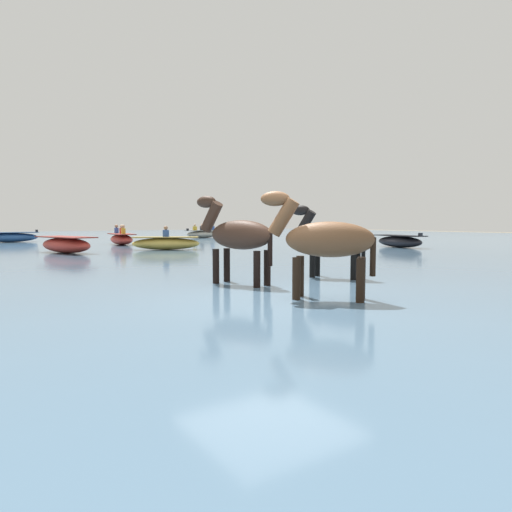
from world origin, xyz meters
name	(u,v)px	position (x,y,z in m)	size (l,w,h in m)	color
ground_plane	(269,315)	(0.00, 0.00, 0.00)	(120.00, 120.00, 0.00)	#756B56
water_surface	(101,262)	(0.00, 10.00, 0.14)	(90.00, 90.00, 0.29)	slate
horse_lead_bay	(324,242)	(0.64, -0.62, 1.20)	(1.46, 1.63, 2.03)	brown
horse_trailing_black	(332,240)	(2.67, 1.36, 1.13)	(1.09, 1.68, 1.90)	black
horse_flank_dark_bay	(238,237)	(0.41, 1.64, 1.22)	(0.99, 1.88, 2.07)	#382319
boat_near_port	(166,243)	(3.55, 12.75, 0.58)	(3.05, 2.25, 1.05)	gold
boat_distant_west	(10,237)	(-1.37, 24.73, 0.59)	(3.21, 1.28, 0.73)	#28518E
boat_distant_east	(66,245)	(-0.53, 13.08, 0.61)	(1.97, 3.22, 0.65)	#BC382D
boat_mid_channel	(203,234)	(11.51, 24.63, 0.60)	(2.84, 1.22, 1.06)	#B2AD9E
boat_far_offshore	(400,241)	(13.54, 8.15, 0.58)	(1.40, 2.87, 0.73)	black
boat_near_starboard	(121,239)	(3.26, 18.11, 0.60)	(1.28, 2.95, 1.07)	#BC382D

